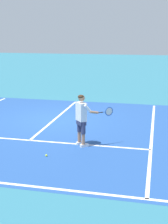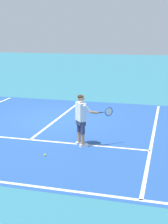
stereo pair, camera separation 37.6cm
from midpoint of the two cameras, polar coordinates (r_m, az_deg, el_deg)
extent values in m
plane|color=teal|center=(13.83, -6.03, -1.36)|extent=(80.00, 80.00, 0.00)
cube|color=#234C93|center=(12.78, -7.70, -2.69)|extent=(10.98, 9.98, 0.00)
cube|color=white|center=(11.37, -10.53, -4.95)|extent=(8.23, 0.10, 0.01)
cube|color=white|center=(14.23, -5.47, -0.88)|extent=(0.10, 6.40, 0.01)
cube|color=white|center=(12.01, 11.07, -3.93)|extent=(0.10, 9.58, 0.01)
cube|color=white|center=(10.80, -1.64, -5.50)|extent=(0.28, 0.27, 0.09)
cube|color=white|center=(10.57, -0.96, -5.95)|extent=(0.28, 0.27, 0.09)
cylinder|color=#A37556|center=(10.71, -1.84, -4.40)|extent=(0.11, 0.11, 0.36)
cylinder|color=#2D3351|center=(10.60, -1.86, -2.43)|extent=(0.14, 0.14, 0.41)
cylinder|color=#A37556|center=(10.48, -1.16, -4.83)|extent=(0.11, 0.11, 0.36)
cylinder|color=#2D3351|center=(10.36, -1.17, -2.82)|extent=(0.14, 0.14, 0.41)
cube|color=#2D3351|center=(10.43, -1.53, -1.75)|extent=(0.37, 0.39, 0.20)
cube|color=white|center=(10.34, -1.54, 0.06)|extent=(0.42, 0.43, 0.60)
cylinder|color=#A37556|center=(10.56, -2.12, 0.07)|extent=(0.09, 0.09, 0.62)
cylinder|color=white|center=(10.12, -0.41, 0.62)|extent=(0.26, 0.24, 0.29)
cylinder|color=#A37556|center=(10.22, 0.74, -0.06)|extent=(0.27, 0.25, 0.14)
sphere|color=#A37556|center=(10.25, -1.50, 2.48)|extent=(0.21, 0.21, 0.21)
ellipsoid|color=#382314|center=(10.23, -1.61, 2.74)|extent=(0.28, 0.28, 0.12)
cylinder|color=#232326|center=(10.32, 1.84, -0.10)|extent=(0.17, 0.16, 0.03)
cylinder|color=#1E479E|center=(10.39, 2.56, 0.00)|extent=(0.09, 0.08, 0.02)
torus|color=#1E479E|center=(10.48, 3.43, 0.12)|extent=(0.24, 0.21, 0.30)
cylinder|color=silver|center=(10.48, 3.43, 0.12)|extent=(0.19, 0.17, 0.25)
sphere|color=#CCE02D|center=(9.88, -7.79, -7.63)|extent=(0.07, 0.07, 0.07)
camera|label=1|loc=(0.19, -91.00, -0.25)|focal=51.60mm
camera|label=2|loc=(0.19, 89.00, 0.25)|focal=51.60mm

